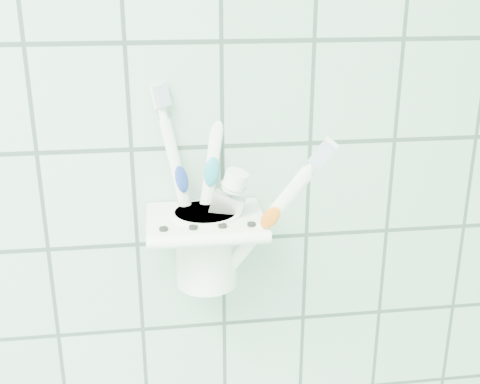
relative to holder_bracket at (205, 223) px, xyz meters
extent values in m
cube|color=white|center=(0.00, 0.04, -0.01)|extent=(0.05, 0.02, 0.03)
cube|color=white|center=(0.00, 0.00, 0.00)|extent=(0.12, 0.09, 0.01)
cylinder|color=white|center=(0.00, -0.05, 0.00)|extent=(0.12, 0.01, 0.01)
cylinder|color=black|center=(-0.04, -0.03, 0.01)|extent=(0.01, 0.01, 0.00)
cylinder|color=black|center=(-0.01, -0.03, 0.01)|extent=(0.01, 0.01, 0.00)
cylinder|color=black|center=(0.01, -0.03, 0.01)|extent=(0.01, 0.01, 0.00)
cylinder|color=black|center=(0.04, -0.03, 0.01)|extent=(0.01, 0.01, 0.00)
cylinder|color=white|center=(0.00, 0.00, -0.03)|extent=(0.07, 0.07, 0.08)
cylinder|color=white|center=(0.00, 0.00, 0.01)|extent=(0.07, 0.07, 0.01)
cylinder|color=black|center=(0.00, 0.00, 0.01)|extent=(0.06, 0.06, 0.00)
cylinder|color=white|center=(0.00, 0.01, 0.02)|extent=(0.05, 0.05, 0.17)
cylinder|color=white|center=(0.00, 0.01, 0.12)|extent=(0.02, 0.02, 0.03)
cube|color=silver|center=(0.00, 0.01, 0.13)|extent=(0.02, 0.02, 0.03)
cube|color=white|center=(0.00, 0.01, 0.13)|extent=(0.02, 0.02, 0.03)
ellipsoid|color=#1E38A5|center=(0.00, 0.01, 0.04)|extent=(0.02, 0.02, 0.03)
cylinder|color=white|center=(-0.01, 0.01, 0.03)|extent=(0.05, 0.07, 0.18)
cylinder|color=white|center=(-0.01, 0.01, 0.13)|extent=(0.01, 0.02, 0.03)
cube|color=silver|center=(-0.01, 0.00, 0.15)|extent=(0.02, 0.02, 0.03)
cube|color=white|center=(-0.01, 0.01, 0.15)|extent=(0.02, 0.01, 0.03)
ellipsoid|color=teal|center=(-0.01, 0.00, 0.05)|extent=(0.02, 0.02, 0.03)
cylinder|color=white|center=(0.02, 0.00, 0.02)|extent=(0.09, 0.09, 0.15)
cylinder|color=white|center=(0.02, 0.00, 0.12)|extent=(0.02, 0.02, 0.03)
cube|color=silver|center=(0.02, -0.01, 0.14)|extent=(0.02, 0.02, 0.03)
cube|color=white|center=(0.02, 0.00, 0.14)|extent=(0.02, 0.02, 0.03)
ellipsoid|color=orange|center=(0.02, -0.01, 0.04)|extent=(0.03, 0.02, 0.03)
cube|color=silver|center=(0.00, 0.01, -0.01)|extent=(0.06, 0.04, 0.10)
cube|color=silver|center=(0.00, 0.01, -0.06)|extent=(0.04, 0.02, 0.02)
cone|color=silver|center=(0.00, 0.01, 0.04)|extent=(0.04, 0.04, 0.02)
cylinder|color=white|center=(0.00, 0.01, 0.05)|extent=(0.04, 0.03, 0.03)
camera|label=1|loc=(-0.04, -0.59, 0.25)|focal=45.00mm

